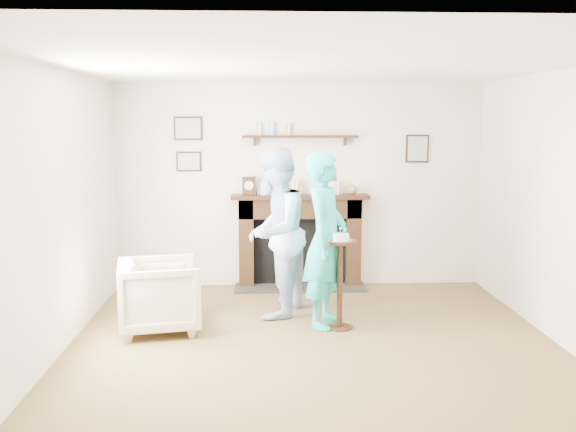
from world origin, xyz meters
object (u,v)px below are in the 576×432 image
at_px(man, 275,315).
at_px(woman, 325,325).
at_px(armchair, 161,330).
at_px(pedestal_table, 340,267).

relative_size(man, woman, 1.02).
bearing_deg(armchair, man, -79.14).
bearing_deg(woman, armchair, 113.42).
distance_m(armchair, pedestal_table, 1.87).
bearing_deg(man, pedestal_table, 73.94).
height_order(man, pedestal_table, pedestal_table).
distance_m(armchair, man, 1.22).
relative_size(armchair, woman, 0.44).
distance_m(woman, pedestal_table, 0.65).
bearing_deg(woman, man, 73.99).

